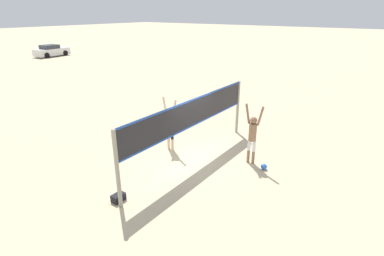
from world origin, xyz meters
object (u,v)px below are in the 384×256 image
Objects in this scene: player_blocker at (170,123)px; volleyball at (264,167)px; volleyball_net at (192,119)px; parked_car_near at (51,51)px; gear_bag at (118,198)px; player_spiker at (253,133)px.

volleyball is at bearing 10.23° from player_blocker.
volleyball_net is 32.70m from parked_car_near.
gear_bag is at bearing 175.63° from volleyball_net.
parked_car_near is (11.82, 29.06, -0.52)m from player_blocker.
player_spiker is at bearing 74.47° from volleyball.
volleyball_net is at bearing -115.40° from parked_car_near.
player_spiker reaches higher than volleyball.
player_blocker is at bearing 15.07° from player_spiker.
player_blocker is 31.38m from parked_car_near.
volleyball is 0.56× the size of gear_bag.
player_spiker is 5.16m from gear_bag.
volleyball_net is 2.26m from player_spiker.
gear_bag is at bearing -120.93° from parked_car_near.
volleyball is (0.69, -3.81, -1.05)m from player_blocker.
player_spiker is 1.04× the size of player_blocker.
player_spiker reaches higher than parked_car_near.
volleyball_net is 3.16× the size of player_spiker.
volleyball_net is 32.48× the size of volleyball.
volleyball_net is 1.72× the size of parked_car_near.
parked_car_near is at bearing 71.28° from volleyball.
volleyball_net is 3.13m from volleyball.
player_spiker is 10.26× the size of volleyball.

